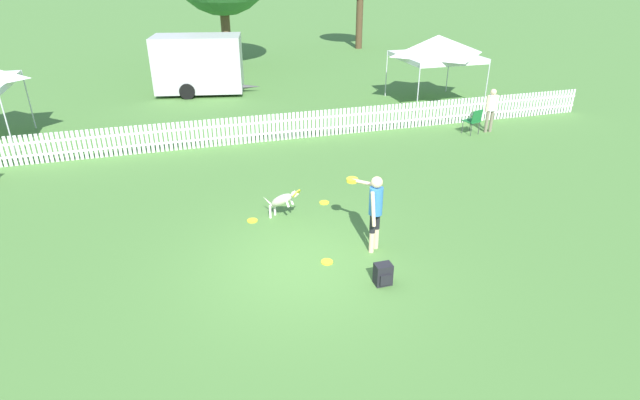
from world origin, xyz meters
The scene contains 12 objects.
ground_plane centered at (0.00, 0.00, 0.00)m, with size 240.00×240.00×0.00m, color #4C7A38.
handler_person centered at (1.58, 0.17, 1.07)m, with size 0.58×1.11×1.69m.
leaping_dog centered at (0.06, 2.00, 0.53)m, with size 0.81×0.95×0.91m.
frisbee_near_handler centered at (0.50, -0.06, 0.01)m, with size 0.25×0.25×0.02m.
frisbee_near_dog centered at (-0.65, 2.16, 0.01)m, with size 0.25×0.25×0.02m.
frisbee_midfield centered at (1.27, 2.59, 0.01)m, with size 0.25×0.25×0.02m.
backpack_on_grass centered at (1.29, -1.08, 0.21)m, with size 0.32×0.28×0.43m.
picket_fence centered at (0.00, 7.70, 0.47)m, with size 26.74×0.04×0.93m.
folding_chair_blue_left centered at (7.91, 6.34, 0.54)m, with size 0.58×0.60×0.90m.
canopy_tent_secondary centered at (8.71, 10.74, 2.30)m, with size 3.13×3.13×2.79m.
spectator_standing centered at (8.61, 6.44, 0.93)m, with size 0.42×0.27×1.54m.
equipment_trailer centered at (-0.74, 15.24, 1.35)m, with size 4.77×2.78×2.56m.
Camera 1 is at (-2.13, -8.27, 5.59)m, focal length 28.00 mm.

